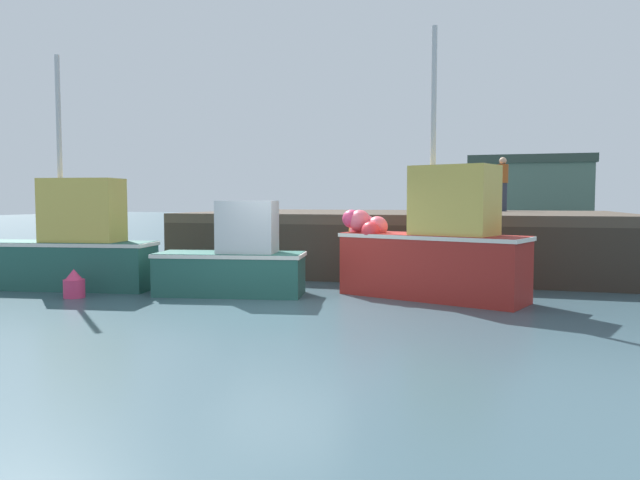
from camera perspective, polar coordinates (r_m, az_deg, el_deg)
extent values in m
cube|color=#38515B|center=(11.56, -3.80, -6.53)|extent=(120.00, 160.00, 0.10)
cube|color=#473D33|center=(18.16, 8.26, 2.24)|extent=(11.96, 7.36, 0.25)
cube|color=#312A23|center=(14.69, 6.32, -1.36)|extent=(11.96, 0.24, 1.42)
cylinder|color=#312A23|center=(16.64, -12.91, -0.83)|extent=(0.30, 0.30, 1.42)
cylinder|color=#312A23|center=(14.77, 6.38, -1.33)|extent=(0.30, 0.30, 1.42)
cylinder|color=#312A23|center=(22.34, 0.33, 0.42)|extent=(0.30, 0.30, 1.42)
cylinder|color=#312A23|center=(21.53, 19.03, 0.09)|extent=(0.30, 0.30, 1.42)
cylinder|color=#312A23|center=(15.49, -3.85, -1.08)|extent=(5.61, 0.15, 1.28)
cube|color=#23564C|center=(14.94, -23.08, -2.20)|extent=(4.25, 1.64, 1.08)
cube|color=silver|center=(14.90, -23.13, -0.32)|extent=(4.33, 1.67, 0.08)
cube|color=gold|center=(14.61, -21.47, 2.63)|extent=(1.82, 1.12, 1.42)
cylinder|color=#B7B7BC|center=(14.98, -23.42, 10.58)|extent=(0.11, 0.11, 2.74)
cube|color=#23564C|center=(13.03, -8.46, -3.16)|extent=(3.22, 1.63, 0.91)
cube|color=silver|center=(12.99, -8.47, -1.39)|extent=(3.29, 1.66, 0.08)
cube|color=#B2B7BC|center=(12.85, -6.84, 1.25)|extent=(1.32, 1.09, 1.10)
cube|color=maroon|center=(12.59, 10.48, -2.47)|extent=(3.94, 2.35, 1.32)
cube|color=silver|center=(12.54, 10.51, 0.31)|extent=(4.02, 2.40, 0.08)
cube|color=gold|center=(12.32, 12.54, 3.67)|extent=(1.83, 1.49, 1.38)
cylinder|color=#B7B7BC|center=(12.69, 10.67, 13.15)|extent=(0.11, 0.11, 2.79)
sphere|color=#EA5B70|center=(13.46, 3.91, 0.74)|extent=(0.51, 0.51, 0.51)
sphere|color=#EA5B70|center=(12.99, 5.43, 1.26)|extent=(0.45, 0.45, 0.45)
sphere|color=#EA5B70|center=(13.11, 3.75, 1.81)|extent=(0.48, 0.48, 0.48)
sphere|color=red|center=(12.75, 4.79, 0.85)|extent=(0.40, 0.40, 0.40)
sphere|color=#EA5B70|center=(13.15, 4.22, 1.48)|extent=(0.44, 0.44, 0.44)
sphere|color=#DB3866|center=(13.15, 2.98, 2.01)|extent=(0.40, 0.40, 0.40)
sphere|color=orange|center=(13.73, 3.66, 0.89)|extent=(0.45, 0.45, 0.45)
cylinder|color=#2D3342|center=(19.79, 16.79, 3.89)|extent=(0.29, 0.29, 0.89)
cylinder|color=#994C1E|center=(19.80, 16.83, 6.01)|extent=(0.34, 0.34, 0.58)
sphere|color=tan|center=(19.82, 16.86, 7.16)|extent=(0.22, 0.22, 0.22)
cube|color=#4C6656|center=(39.48, 19.02, 3.67)|extent=(6.88, 4.82, 4.17)
cube|color=#2D3D34|center=(39.55, 19.10, 7.06)|extent=(7.15, 5.02, 0.50)
cylinder|color=#DB3866|center=(13.54, -22.16, -4.26)|extent=(0.43, 0.43, 0.38)
cone|color=#DB3866|center=(13.50, -22.19, -3.01)|extent=(0.34, 0.34, 0.22)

